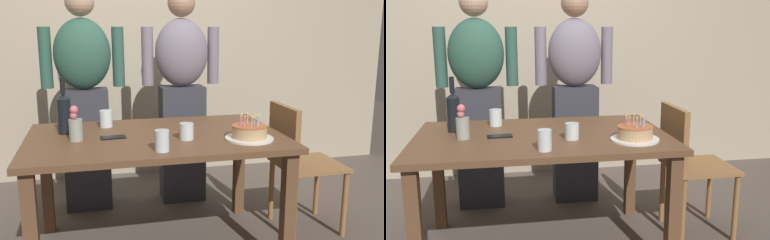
# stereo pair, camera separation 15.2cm
# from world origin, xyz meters

# --- Properties ---
(back_wall) EXTENTS (5.20, 0.10, 2.60)m
(back_wall) POSITION_xyz_m (0.00, 1.55, 1.30)
(back_wall) COLOR tan
(back_wall) RESTS_ON ground_plane
(dining_table) EXTENTS (1.50, 0.96, 0.74)m
(dining_table) POSITION_xyz_m (0.00, 0.00, 0.64)
(dining_table) COLOR brown
(dining_table) RESTS_ON ground_plane
(birthday_cake) EXTENTS (0.28, 0.28, 0.15)m
(birthday_cake) POSITION_xyz_m (0.51, -0.23, 0.78)
(birthday_cake) COLOR white
(birthday_cake) RESTS_ON dining_table
(water_glass_near) EXTENTS (0.08, 0.08, 0.09)m
(water_glass_near) POSITION_xyz_m (0.16, -0.14, 0.79)
(water_glass_near) COLOR silver
(water_glass_near) RESTS_ON dining_table
(water_glass_far) EXTENTS (0.07, 0.07, 0.11)m
(water_glass_far) POSITION_xyz_m (-0.02, -0.35, 0.80)
(water_glass_far) COLOR silver
(water_glass_far) RESTS_ON dining_table
(water_glass_side) EXTENTS (0.08, 0.08, 0.11)m
(water_glass_side) POSITION_xyz_m (-0.28, 0.29, 0.79)
(water_glass_side) COLOR silver
(water_glass_side) RESTS_ON dining_table
(wine_bottle) EXTENTS (0.08, 0.08, 0.34)m
(wine_bottle) POSITION_xyz_m (-0.53, 0.16, 0.87)
(wine_bottle) COLOR black
(wine_bottle) RESTS_ON dining_table
(cell_phone) EXTENTS (0.15, 0.08, 0.01)m
(cell_phone) POSITION_xyz_m (-0.25, -0.02, 0.74)
(cell_phone) COLOR black
(cell_phone) RESTS_ON dining_table
(flower_vase) EXTENTS (0.08, 0.08, 0.20)m
(flower_vase) POSITION_xyz_m (-0.46, -0.03, 0.82)
(flower_vase) COLOR #999E93
(flower_vase) RESTS_ON dining_table
(person_man_bearded) EXTENTS (0.61, 0.27, 1.66)m
(person_man_bearded) POSITION_xyz_m (-0.41, 0.79, 0.87)
(person_man_bearded) COLOR #33333D
(person_man_bearded) RESTS_ON ground_plane
(person_woman_cardigan) EXTENTS (0.61, 0.27, 1.66)m
(person_woman_cardigan) POSITION_xyz_m (0.33, 0.79, 0.87)
(person_woman_cardigan) COLOR #33333D
(person_woman_cardigan) RESTS_ON ground_plane
(dining_chair) EXTENTS (0.42, 0.42, 0.87)m
(dining_chair) POSITION_xyz_m (0.96, 0.06, 0.52)
(dining_chair) COLOR olive
(dining_chair) RESTS_ON ground_plane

